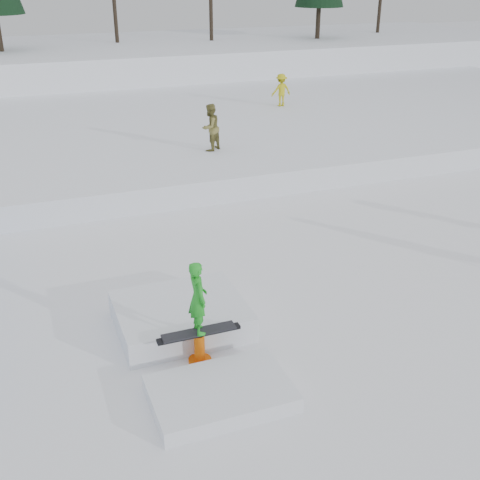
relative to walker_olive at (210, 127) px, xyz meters
name	(u,v)px	position (x,y,z in m)	size (l,w,h in m)	color
ground	(252,329)	(-2.53, -10.28, -1.63)	(120.00, 120.00, 0.00)	white
snow_berm	(72,66)	(-2.53, 19.72, -0.43)	(60.00, 14.00, 2.40)	white
snow_midrise	(113,130)	(-2.53, 5.72, -1.23)	(50.00, 18.00, 0.80)	white
walker_olive	(210,127)	(0.00, 0.00, 0.00)	(0.81, 0.63, 1.67)	olive
walker_ygreen	(281,90)	(5.48, 5.96, -0.09)	(0.97, 0.55, 1.49)	gold
jib_rail_feature	(191,332)	(-3.87, -10.40, -1.33)	(2.60, 4.40, 2.11)	white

